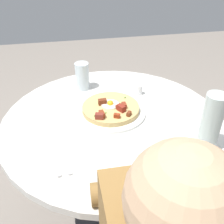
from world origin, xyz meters
TOP-DOWN VIEW (x-y plane):
  - ground_plane at (0.00, 0.00)m, footprint 6.00×6.00m
  - dining_table at (0.00, 0.00)m, footprint 0.94×0.94m
  - pizza_plate at (-0.05, 0.00)m, footprint 0.31×0.31m
  - breakfast_pizza at (-0.05, 0.00)m, footprint 0.25×0.25m
  - bread_plate at (0.34, -0.03)m, footprint 0.16×0.16m
  - napkin at (0.20, -0.22)m, footprint 0.18×0.15m
  - fork at (0.20, -0.24)m, footprint 0.18×0.02m
  - knife at (0.20, -0.20)m, footprint 0.18×0.02m
  - water_glass at (-0.29, -0.10)m, footprint 0.07×0.07m
  - water_bottle at (0.24, 0.30)m, footprint 0.07×0.07m
  - salt_shaker at (-0.18, 0.17)m, footprint 0.03×0.03m

SIDE VIEW (x-z plane):
  - ground_plane at x=0.00m, z-range 0.00..0.00m
  - dining_table at x=0.00m, z-range 0.19..0.89m
  - napkin at x=0.20m, z-range 0.70..0.71m
  - bread_plate at x=0.34m, z-range 0.70..0.71m
  - pizza_plate at x=-0.05m, z-range 0.70..0.71m
  - fork at x=0.20m, z-range 0.71..0.71m
  - knife at x=0.20m, z-range 0.71..0.71m
  - salt_shaker at x=-0.18m, z-range 0.70..0.75m
  - breakfast_pizza at x=-0.05m, z-range 0.70..0.75m
  - water_glass at x=-0.29m, z-range 0.70..0.84m
  - water_bottle at x=0.24m, z-range 0.70..0.93m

